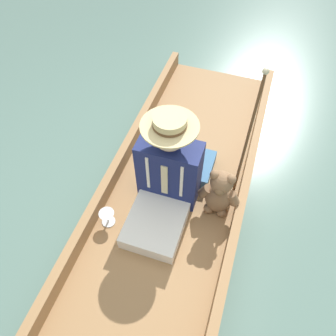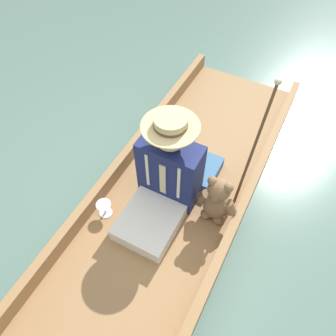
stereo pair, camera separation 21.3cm
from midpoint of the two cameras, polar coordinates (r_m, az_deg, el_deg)
ground_plane at (r=2.46m, az=2.22°, el=-8.82°), size 16.00×16.00×0.00m
punt_boat at (r=2.40m, az=2.27°, el=-7.95°), size 1.01×3.37×0.25m
seat_cushion at (r=2.53m, az=6.10°, el=0.24°), size 0.45×0.32×0.10m
seated_person at (r=2.15m, az=2.34°, el=-1.83°), size 0.42×0.69×0.77m
teddy_bear at (r=2.20m, az=11.24°, el=-5.81°), size 0.29×0.17×0.42m
wine_glass at (r=2.29m, az=-8.47°, el=-6.88°), size 0.10×0.10×0.12m
walking_cane at (r=2.22m, az=18.09°, el=5.08°), size 0.04×0.40×0.84m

